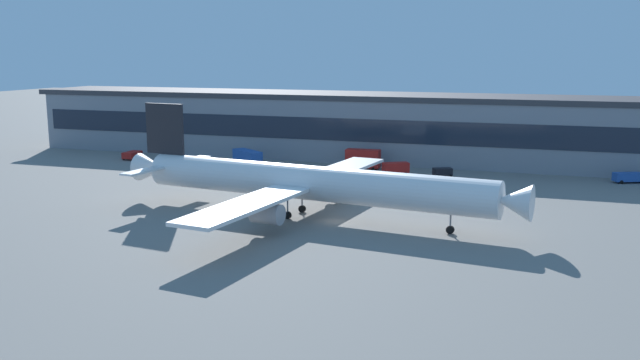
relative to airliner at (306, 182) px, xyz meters
The scene contains 9 objects.
ground_plane 7.48m from the airliner, 14.87° to the right, with size 600.00×600.00×0.00m, color slate.
terminal_building 59.10m from the airliner, 85.01° to the left, with size 190.56×19.96×14.98m.
airliner is the anchor object (origin of this frame).
belt_loader 66.64m from the airliner, 42.55° to the left, with size 6.66×4.42×1.95m.
catering_truck 44.09m from the airliner, 94.09° to the left, with size 7.25×2.74×4.15m.
pushback_tractor 69.48m from the airliner, 145.26° to the left, with size 2.75×4.87×1.75m.
crew_van 39.46m from the airliner, 82.30° to the left, with size 5.58×4.59×2.55m.
fuel_truck 49.15m from the airliner, 125.01° to the left, with size 8.46×7.18×3.35m.
baggage_tug 42.34m from the airliner, 69.80° to the left, with size 4.12×3.52×1.85m.
Camera 1 is at (28.57, -91.82, 24.37)m, focal length 38.06 mm.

